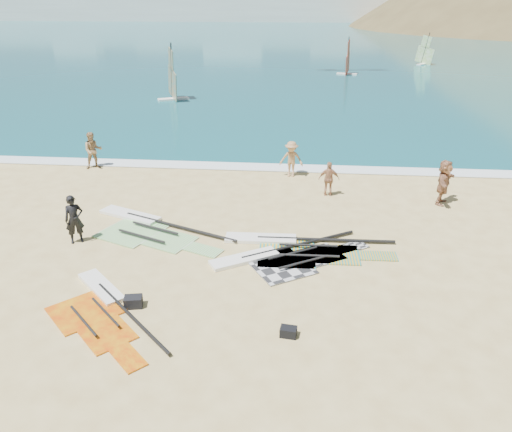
# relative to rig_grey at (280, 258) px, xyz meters

# --- Properties ---
(ground) EXTENTS (300.00, 300.00, 0.00)m
(ground) POSITION_rel_rig_grey_xyz_m (-1.43, -2.72, -0.05)
(ground) COLOR #D9C27F
(ground) RESTS_ON ground
(sea) EXTENTS (300.00, 240.00, 0.06)m
(sea) POSITION_rel_rig_grey_xyz_m (-1.43, 129.28, -0.05)
(sea) COLOR #0C4F58
(sea) RESTS_ON ground
(surf_line) EXTENTS (300.00, 1.20, 0.04)m
(surf_line) POSITION_rel_rig_grey_xyz_m (-1.43, 9.58, -0.05)
(surf_line) COLOR white
(surf_line) RESTS_ON ground
(far_town) EXTENTS (160.00, 8.00, 12.00)m
(far_town) POSITION_rel_rig_grey_xyz_m (-17.16, 147.28, 4.44)
(far_town) COLOR white
(far_town) RESTS_ON ground
(rig_grey) EXTENTS (5.54, 4.01, 0.20)m
(rig_grey) POSITION_rel_rig_grey_xyz_m (0.00, 0.00, 0.00)
(rig_grey) COLOR #29292B
(rig_grey) RESTS_ON ground
(rig_green) EXTENTS (6.02, 4.05, 0.20)m
(rig_green) POSITION_rel_rig_grey_xyz_m (-5.26, 1.98, 0.00)
(rig_green) COLOR green
(rig_green) RESTS_ON ground
(rig_orange) EXTENTS (6.16, 2.43, 0.20)m
(rig_orange) POSITION_rel_rig_grey_xyz_m (0.47, 0.87, 0.00)
(rig_orange) COLOR #FFA30E
(rig_orange) RESTS_ON ground
(rig_red) EXTENTS (4.15, 4.60, 0.20)m
(rig_red) POSITION_rel_rig_grey_xyz_m (-4.97, -3.40, -0.00)
(rig_red) COLOR red
(rig_red) RESTS_ON ground
(gear_bag_near) EXTENTS (0.57, 0.46, 0.32)m
(gear_bag_near) POSITION_rel_rig_grey_xyz_m (-4.10, -3.19, 0.11)
(gear_bag_near) COLOR black
(gear_bag_near) RESTS_ON ground
(gear_bag_far) EXTENTS (0.47, 0.36, 0.26)m
(gear_bag_far) POSITION_rel_rig_grey_xyz_m (0.41, -4.14, 0.08)
(gear_bag_far) COLOR black
(gear_bag_far) RESTS_ON ground
(person_wetsuit) EXTENTS (0.78, 0.70, 1.80)m
(person_wetsuit) POSITION_rel_rig_grey_xyz_m (-7.41, 0.61, 0.85)
(person_wetsuit) COLOR black
(person_wetsuit) RESTS_ON ground
(beachgoer_left) EXTENTS (1.14, 1.05, 1.88)m
(beachgoer_left) POSITION_rel_rig_grey_xyz_m (-9.99, 8.78, 0.89)
(beachgoer_left) COLOR #9F7C53
(beachgoer_left) RESTS_ON ground
(beachgoer_mid) EXTENTS (1.20, 0.76, 1.77)m
(beachgoer_mid) POSITION_rel_rig_grey_xyz_m (0.13, 8.42, 0.84)
(beachgoer_mid) COLOR #A87C50
(beachgoer_mid) RESTS_ON ground
(beachgoer_back) EXTENTS (0.92, 0.40, 1.56)m
(beachgoer_back) POSITION_rel_rig_grey_xyz_m (1.86, 6.04, 0.73)
(beachgoer_back) COLOR #AE7A56
(beachgoer_back) RESTS_ON ground
(beachgoer_right) EXTENTS (1.28, 1.88, 1.95)m
(beachgoer_right) POSITION_rel_rig_grey_xyz_m (6.65, 5.55, 0.92)
(beachgoer_right) COLOR #996648
(beachgoer_right) RESTS_ON ground
(windsurfer_left) EXTENTS (2.63, 2.84, 4.69)m
(windsurfer_left) POSITION_rel_rig_grey_xyz_m (-10.23, 26.53, 1.30)
(windsurfer_left) COLOR white
(windsurfer_left) RESTS_ON ground
(windsurfer_centre) EXTENTS (2.29, 2.65, 4.02)m
(windsurfer_centre) POSITION_rel_rig_grey_xyz_m (5.36, 42.10, 1.15)
(windsurfer_centre) COLOR white
(windsurfer_centre) RESTS_ON ground
(windsurfer_right) EXTENTS (1.91, 1.95, 3.86)m
(windsurfer_right) POSITION_rel_rig_grey_xyz_m (15.51, 51.31, 1.12)
(windsurfer_right) COLOR white
(windsurfer_right) RESTS_ON ground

